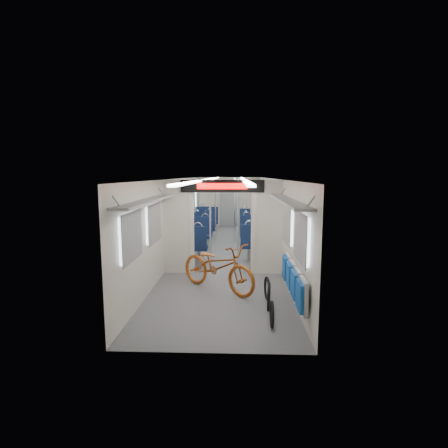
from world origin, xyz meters
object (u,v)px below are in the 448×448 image
at_px(seat_bay_near_left, 194,236).
at_px(stanchion_near_right, 238,222).
at_px(flip_bench, 293,280).
at_px(seat_bay_far_left, 205,221).
at_px(bike_hoop_a, 272,316).
at_px(stanchion_far_left, 215,210).
at_px(bike_hoop_b, 269,298).
at_px(bicycle, 218,266).
at_px(bike_hoop_c, 267,290).
at_px(seat_bay_far_right, 251,222).
at_px(seat_bay_near_right, 255,235).
at_px(stanchion_near_left, 210,225).
at_px(stanchion_far_right, 235,211).

xyz_separation_m(seat_bay_near_left, stanchion_near_right, (1.32, -1.07, 0.59)).
relative_size(flip_bench, seat_bay_far_left, 0.91).
relative_size(bike_hoop_a, seat_bay_near_left, 0.20).
relative_size(seat_bay_near_left, stanchion_far_left, 0.97).
bearing_deg(bike_hoop_b, bicycle, 131.79).
distance_m(bike_hoop_c, seat_bay_far_right, 7.21).
height_order(seat_bay_near_right, stanchion_far_left, stanchion_far_left).
bearing_deg(stanchion_far_left, bike_hoop_a, -79.46).
height_order(bike_hoop_b, stanchion_near_right, stanchion_near_right).
bearing_deg(bike_hoop_b, seat_bay_far_left, 103.46).
height_order(seat_bay_far_left, stanchion_near_right, stanchion_near_right).
height_order(seat_bay_far_right, stanchion_near_right, stanchion_near_right).
distance_m(seat_bay_near_left, stanchion_far_left, 2.24).
height_order(bike_hoop_a, seat_bay_far_left, seat_bay_far_left).
distance_m(seat_bay_far_left, stanchion_near_right, 4.72).
distance_m(seat_bay_near_left, seat_bay_far_right, 3.85).
relative_size(bike_hoop_c, stanchion_near_left, 0.20).
distance_m(bike_hoop_a, stanchion_near_right, 4.14).
bearing_deg(stanchion_far_left, seat_bay_far_left, 111.32).
distance_m(bike_hoop_c, seat_bay_near_right, 4.18).
bearing_deg(bike_hoop_c, flip_bench, -53.58).
bearing_deg(stanchion_far_right, bike_hoop_c, -83.35).
relative_size(bicycle, stanchion_near_right, 0.86).
xyz_separation_m(bike_hoop_a, stanchion_far_right, (-0.64, 6.96, 0.96)).
bearing_deg(bike_hoop_a, seat_bay_far_left, 102.30).
bearing_deg(seat_bay_near_right, stanchion_far_right, 112.78).
relative_size(seat_bay_near_left, seat_bay_far_left, 0.96).
distance_m(bike_hoop_a, seat_bay_far_left, 8.70).
bearing_deg(seat_bay_far_right, stanchion_far_left, -136.71).
relative_size(seat_bay_far_right, stanchion_far_right, 0.91).
height_order(seat_bay_near_left, seat_bay_far_right, seat_bay_near_left).
distance_m(seat_bay_far_left, stanchion_far_right, 2.04).
bearing_deg(stanchion_near_right, stanchion_far_left, 104.26).
relative_size(bicycle, seat_bay_near_right, 0.86).
relative_size(seat_bay_far_left, seat_bay_far_right, 1.11).
xyz_separation_m(bike_hoop_b, stanchion_near_left, (-1.26, 2.82, 0.91)).
xyz_separation_m(bicycle, bike_hoop_b, (0.97, -1.09, -0.28)).
bearing_deg(seat_bay_far_left, seat_bay_near_left, -90.00).
bearing_deg(seat_bay_far_right, stanchion_near_left, -104.40).
distance_m(seat_bay_far_right, stanchion_far_right, 1.73).
distance_m(seat_bay_far_right, stanchion_near_left, 5.11).
height_order(seat_bay_far_right, stanchion_far_left, stanchion_far_left).
distance_m(seat_bay_far_left, stanchion_far_left, 1.54).
xyz_separation_m(bike_hoop_b, stanchion_near_right, (-0.54, 3.30, 0.91)).
height_order(seat_bay_near_left, stanchion_far_left, stanchion_far_left).
bearing_deg(bike_hoop_a, bike_hoop_b, 88.84).
xyz_separation_m(flip_bench, seat_bay_near_right, (-0.42, 4.71, -0.01)).
bearing_deg(bicycle, stanchion_far_left, 43.45).
bearing_deg(stanchion_far_right, bicycle, -93.55).
bearing_deg(seat_bay_far_right, seat_bay_far_left, 178.33).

